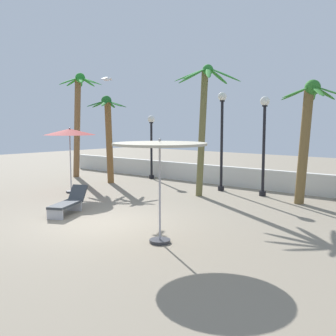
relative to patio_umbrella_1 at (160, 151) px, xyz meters
name	(u,v)px	position (x,y,z in m)	size (l,w,h in m)	color
ground_plane	(102,223)	(-2.67, 0.35, -2.29)	(56.00, 56.00, 0.00)	gray
boundary_wall	(248,178)	(-2.67, 9.09, -1.83)	(25.20, 0.30, 0.92)	silver
patio_umbrella_1	(160,151)	(0.00, 0.00, 0.00)	(2.32, 2.32, 2.61)	#333338
patio_umbrella_2	(70,133)	(-7.76, 2.90, 0.29)	(2.19, 2.19, 2.82)	#333338
palm_tree_0	(108,129)	(-8.78, 5.93, 0.42)	(2.06, 1.97, 4.36)	brown
palm_tree_1	(307,128)	(0.86, 7.03, 0.53)	(2.50, 2.31, 4.53)	brown
palm_tree_2	(78,114)	(-11.55, 6.17, 1.23)	(2.32, 2.32, 5.69)	brown
palm_tree_3	(204,112)	(-2.90, 5.88, 1.13)	(2.67, 2.67, 5.29)	brown
lamp_post_0	(151,138)	(-8.15, 8.40, -0.09)	(0.39, 0.39, 3.41)	black
lamp_post_1	(222,129)	(-3.14, 7.58, 0.43)	(0.38, 0.38, 4.33)	black
lamp_post_2	(264,133)	(-1.13, 7.61, 0.29)	(0.39, 0.39, 4.07)	black
lounge_chair_0	(69,202)	(-4.48, 0.46, -1.91)	(1.35, 1.93, 0.83)	#B7B7BC
seagull_0	(107,79)	(-6.20, 3.69, 2.49)	(0.65, 0.99, 0.15)	white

